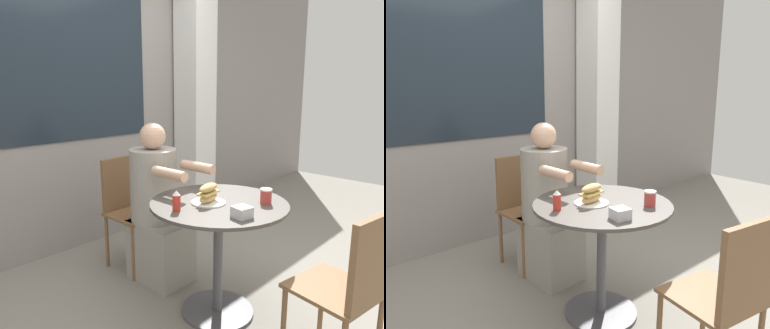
{
  "view_description": "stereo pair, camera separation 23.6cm",
  "coord_description": "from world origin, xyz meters",
  "views": [
    {
      "loc": [
        -1.68,
        -1.36,
        1.43
      ],
      "look_at": [
        0.0,
        0.22,
        0.93
      ],
      "focal_mm": 35.0,
      "sensor_mm": 36.0,
      "label": 1
    },
    {
      "loc": [
        -1.51,
        -1.53,
        1.43
      ],
      "look_at": [
        0.0,
        0.22,
        0.93
      ],
      "focal_mm": 35.0,
      "sensor_mm": 36.0,
      "label": 2
    }
  ],
  "objects": [
    {
      "name": "ground_plane",
      "position": [
        0.0,
        0.0,
        0.0
      ],
      "size": [
        8.0,
        8.0,
        0.0
      ],
      "primitive_type": "plane",
      "color": "gray"
    },
    {
      "name": "storefront_wall",
      "position": [
        -0.0,
        1.58,
        1.4
      ],
      "size": [
        8.0,
        0.09,
        2.8
      ],
      "color": "gray",
      "rests_on": "ground_plane"
    },
    {
      "name": "lattice_pillar",
      "position": [
        1.26,
        1.36,
        1.2
      ],
      "size": [
        0.32,
        0.32,
        2.4
      ],
      "color": "silver",
      "rests_on": "ground_plane"
    },
    {
      "name": "cafe_table",
      "position": [
        0.0,
        0.0,
        0.55
      ],
      "size": [
        0.84,
        0.84,
        0.73
      ],
      "color": "#47423D",
      "rests_on": "ground_plane"
    },
    {
      "name": "diner_chair",
      "position": [
        0.03,
        0.95,
        0.52
      ],
      "size": [
        0.39,
        0.39,
        0.87
      ],
      "rotation": [
        0.0,
        0.0,
        3.16
      ],
      "color": "brown",
      "rests_on": "ground_plane"
    },
    {
      "name": "seated_diner",
      "position": [
        0.03,
        0.6,
        0.51
      ],
      "size": [
        0.35,
        0.61,
        1.17
      ],
      "rotation": [
        0.0,
        0.0,
        3.16
      ],
      "color": "gray",
      "rests_on": "ground_plane"
    },
    {
      "name": "empty_chair_across",
      "position": [
        0.01,
        -0.81,
        0.52
      ],
      "size": [
        0.44,
        0.44,
        0.87
      ],
      "rotation": [
        0.0,
        0.0,
        -0.17
      ],
      "color": "brown",
      "rests_on": "ground_plane"
    },
    {
      "name": "sandwich_on_plate",
      "position": [
        -0.06,
        0.04,
        0.79
      ],
      "size": [
        0.21,
        0.21,
        0.12
      ],
      "rotation": [
        0.0,
        0.0,
        0.18
      ],
      "color": "white",
      "rests_on": "cafe_table"
    },
    {
      "name": "drink_cup",
      "position": [
        0.17,
        -0.22,
        0.78
      ],
      "size": [
        0.07,
        0.07,
        0.09
      ],
      "color": "#B73D38",
      "rests_on": "cafe_table"
    },
    {
      "name": "napkin_box",
      "position": [
        -0.12,
        -0.26,
        0.76
      ],
      "size": [
        0.11,
        0.11,
        0.06
      ],
      "rotation": [
        0.0,
        0.0,
        -0.2
      ],
      "color": "silver",
      "rests_on": "cafe_table"
    },
    {
      "name": "condiment_bottle",
      "position": [
        -0.28,
        0.07,
        0.79
      ],
      "size": [
        0.05,
        0.05,
        0.12
      ],
      "color": "red",
      "rests_on": "cafe_table"
    }
  ]
}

